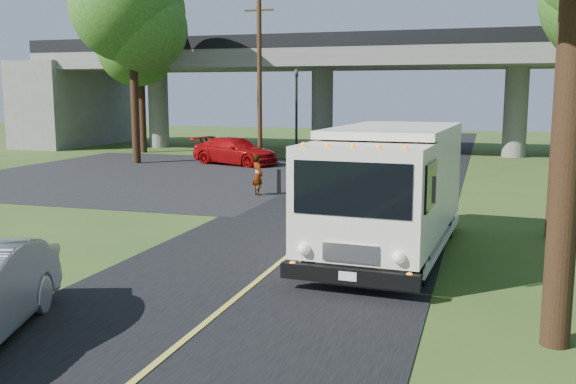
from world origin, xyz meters
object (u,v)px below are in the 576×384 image
at_px(traffic_signal, 296,104).
at_px(step_van, 389,186).
at_px(tree_left_far, 141,35).
at_px(pedestrian, 258,175).
at_px(tree_left_lot, 133,15).
at_px(utility_pole, 260,79).
at_px(red_sedan, 235,151).

distance_m(traffic_signal, step_van, 21.78).
bearing_deg(tree_left_far, pedestrian, -48.07).
bearing_deg(tree_left_lot, utility_pole, 18.97).
bearing_deg(pedestrian, tree_left_lot, 2.52).
distance_m(tree_left_lot, tree_left_far, 6.72).
height_order(tree_left_lot, pedestrian, tree_left_lot).
xyz_separation_m(tree_left_lot, red_sedan, (5.23, 1.21, -7.17)).
height_order(tree_left_far, step_van, tree_left_far).
distance_m(traffic_signal, utility_pole, 2.86).
distance_m(tree_left_far, red_sedan, 11.65).
bearing_deg(step_van, pedestrian, 132.19).
bearing_deg(pedestrian, red_sedan, -20.97).
bearing_deg(utility_pole, tree_left_lot, -161.03).
bearing_deg(utility_pole, tree_left_far, 157.57).
bearing_deg(tree_left_far, utility_pole, -22.43).
xyz_separation_m(tree_left_lot, pedestrian, (9.99, -8.47, -7.12)).
height_order(tree_left_far, pedestrian, tree_left_far).
bearing_deg(tree_left_far, step_van, -49.13).
bearing_deg(tree_left_lot, red_sedan, 13.00).
distance_m(tree_left_lot, pedestrian, 14.91).
distance_m(step_van, red_sedan, 20.28).
height_order(traffic_signal, red_sedan, traffic_signal).
distance_m(tree_left_far, step_van, 29.61).
bearing_deg(traffic_signal, tree_left_lot, -151.89).
bearing_deg(red_sedan, pedestrian, -136.02).
relative_size(utility_pole, tree_left_far, 0.91).
height_order(utility_pole, tree_left_far, tree_left_far).
xyz_separation_m(tree_left_far, step_van, (19.00, -21.96, -5.80)).
relative_size(utility_pole, tree_left_lot, 0.86).
distance_m(traffic_signal, red_sedan, 4.63).
xyz_separation_m(step_van, pedestrian, (-6.00, 7.49, -0.87)).
bearing_deg(pedestrian, utility_pole, -28.02).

